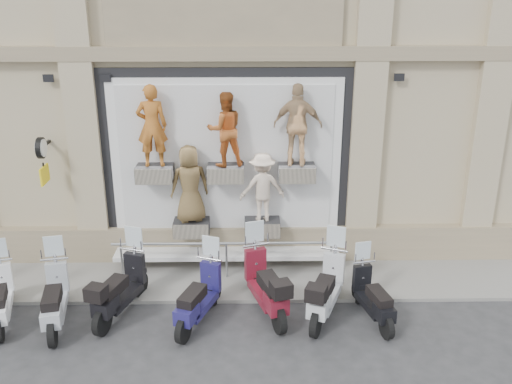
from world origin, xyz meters
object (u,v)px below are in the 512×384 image
scooter_f (266,274)px  scooter_g (327,278)px  guard_rail (227,261)px  clock_sign_bracket (42,154)px  scooter_e (198,287)px  scooter_h (374,288)px  scooter_d (120,278)px  scooter_c (53,288)px

scooter_f → scooter_g: bearing=-25.3°
guard_rail → scooter_f: size_ratio=2.42×
clock_sign_bracket → scooter_g: 6.52m
scooter_e → scooter_f: scooter_f is taller
scooter_f → clock_sign_bracket: bearing=141.8°
clock_sign_bracket → scooter_e: clock_sign_bracket is taller
scooter_e → scooter_h: 3.38m
scooter_g → scooter_d: bearing=-160.3°
scooter_e → guard_rail: bearing=94.2°
scooter_c → scooter_d: size_ratio=0.98×
scooter_e → scooter_h: bearing=20.9°
guard_rail → scooter_c: 3.66m
guard_rail → scooter_d: (-2.04, -1.35, 0.35)m
guard_rail → scooter_h: bearing=-29.2°
scooter_c → scooter_d: scooter_d is taller
guard_rail → scooter_d: size_ratio=2.52×
guard_rail → scooter_g: 2.51m
clock_sign_bracket → scooter_d: (1.86, -1.82, -1.99)m
scooter_g → scooter_h: scooter_g is taller
scooter_e → scooter_h: scooter_e is taller
guard_rail → scooter_g: (2.01, -1.46, 0.37)m
clock_sign_bracket → scooter_c: 3.02m
scooter_f → scooter_c: bearing=167.7°
scooter_c → scooter_h: 6.13m
scooter_d → scooter_e: size_ratio=1.04×
scooter_d → scooter_h: bearing=15.1°
scooter_g → clock_sign_bracket: bearing=-176.8°
scooter_d → scooter_h: scooter_d is taller
clock_sign_bracket → scooter_f: bearing=-20.6°
scooter_f → scooter_h: 2.11m
scooter_h → scooter_e: bearing=167.3°
scooter_g → scooter_e: bearing=-154.2°
clock_sign_bracket → scooter_e: bearing=-31.8°
scooter_e → scooter_g: (2.48, 0.19, 0.05)m
guard_rail → clock_sign_bracket: 4.57m
scooter_e → scooter_g: scooter_g is taller
scooter_d → guard_rail: bearing=51.6°
guard_rail → scooter_f: 1.59m
scooter_f → scooter_g: (1.19, -0.16, -0.02)m
scooter_e → scooter_g: bearing=24.7°
scooter_f → scooter_h: bearing=-26.2°
scooter_f → scooter_h: size_ratio=1.20×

